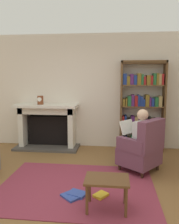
% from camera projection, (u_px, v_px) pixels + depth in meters
% --- Properties ---
extents(ground, '(14.00, 14.00, 0.00)m').
position_uv_depth(ground, '(73.00, 197.00, 3.32)').
color(ground, brown).
extents(back_wall, '(5.60, 0.10, 2.70)m').
position_uv_depth(back_wall, '(92.00, 91.00, 5.62)').
color(back_wall, silver).
rests_on(back_wall, ground).
extents(area_rug, '(2.40, 1.80, 0.01)m').
position_uv_depth(area_rug, '(77.00, 187.00, 3.61)').
color(area_rug, '#872F42').
rests_on(area_rug, ground).
extents(fireplace, '(1.51, 0.64, 1.06)m').
position_uv_depth(fireplace, '(48.00, 124.00, 5.61)').
color(fireplace, '#4C4742').
rests_on(fireplace, ground).
extents(mantel_clock, '(0.14, 0.14, 0.20)m').
position_uv_depth(mantel_clock, '(40.00, 100.00, 5.43)').
color(mantel_clock, brown).
rests_on(mantel_clock, fireplace).
extents(bookshelf, '(1.00, 0.32, 2.06)m').
position_uv_depth(bookshelf, '(142.00, 107.00, 5.33)').
color(bookshelf, brown).
rests_on(bookshelf, ground).
extents(armchair_reading, '(0.89, 0.89, 0.97)m').
position_uv_depth(armchair_reading, '(142.00, 149.00, 4.16)').
color(armchair_reading, '#331E14').
rests_on(armchair_reading, ground).
extents(seated_reader, '(0.59, 0.57, 1.14)m').
position_uv_depth(seated_reader, '(137.00, 137.00, 4.21)').
color(seated_reader, silver).
rests_on(seated_reader, ground).
extents(side_table, '(0.56, 0.39, 0.43)m').
position_uv_depth(side_table, '(107.00, 183.00, 2.95)').
color(side_table, brown).
rests_on(side_table, ground).
extents(scattered_books, '(0.70, 0.37, 0.04)m').
position_uv_depth(scattered_books, '(81.00, 195.00, 3.32)').
color(scattered_books, gold).
rests_on(scattered_books, area_rug).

